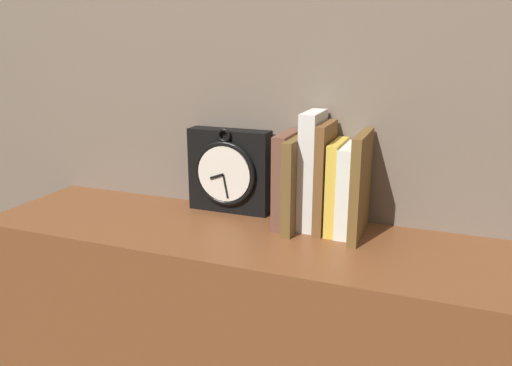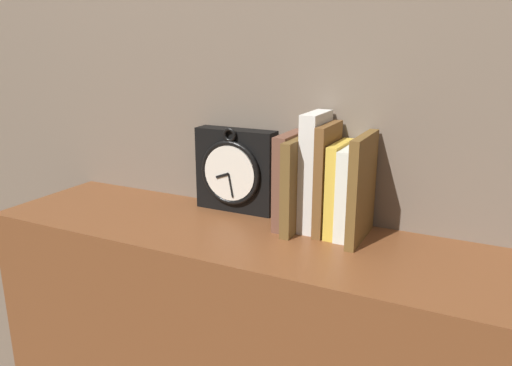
{
  "view_description": "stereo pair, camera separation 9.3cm",
  "coord_description": "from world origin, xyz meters",
  "px_view_note": "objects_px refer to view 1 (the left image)",
  "views": [
    {
      "loc": [
        0.37,
        -0.94,
        1.32
      ],
      "look_at": [
        0.0,
        0.0,
        1.03
      ],
      "focal_mm": 35.0,
      "sensor_mm": 36.0,
      "label": 1
    },
    {
      "loc": [
        0.45,
        -0.9,
        1.32
      ],
      "look_at": [
        0.0,
        0.0,
        1.03
      ],
      "focal_mm": 35.0,
      "sensor_mm": 36.0,
      "label": 2
    }
  ],
  "objects_px": {
    "clock": "(229,171)",
    "book_slot1_brown": "(296,183)",
    "book_slot5_white": "(349,189)",
    "book_slot3_brown": "(325,177)",
    "book_slot0_brown": "(287,179)",
    "book_slot6_brown": "(361,186)",
    "book_slot4_yellow": "(336,186)",
    "book_slot2_white": "(312,170)"
  },
  "relations": [
    {
      "from": "clock",
      "to": "book_slot1_brown",
      "type": "distance_m",
      "value": 0.19
    },
    {
      "from": "book_slot5_white",
      "to": "book_slot3_brown",
      "type": "bearing_deg",
      "value": 179.66
    },
    {
      "from": "clock",
      "to": "book_slot0_brown",
      "type": "distance_m",
      "value": 0.16
    },
    {
      "from": "book_slot6_brown",
      "to": "book_slot4_yellow",
      "type": "bearing_deg",
      "value": 163.77
    },
    {
      "from": "clock",
      "to": "book_slot5_white",
      "type": "relative_size",
      "value": 1.09
    },
    {
      "from": "book_slot6_brown",
      "to": "book_slot2_white",
      "type": "bearing_deg",
      "value": 169.12
    },
    {
      "from": "book_slot0_brown",
      "to": "book_slot2_white",
      "type": "distance_m",
      "value": 0.06
    },
    {
      "from": "clock",
      "to": "book_slot6_brown",
      "type": "distance_m",
      "value": 0.33
    },
    {
      "from": "book_slot4_yellow",
      "to": "book_slot5_white",
      "type": "xyz_separation_m",
      "value": [
        0.03,
        -0.0,
        -0.0
      ]
    },
    {
      "from": "book_slot5_white",
      "to": "book_slot6_brown",
      "type": "bearing_deg",
      "value": -28.83
    },
    {
      "from": "book_slot3_brown",
      "to": "book_slot6_brown",
      "type": "relative_size",
      "value": 1.06
    },
    {
      "from": "clock",
      "to": "book_slot2_white",
      "type": "bearing_deg",
      "value": -7.08
    },
    {
      "from": "book_slot2_white",
      "to": "clock",
      "type": "bearing_deg",
      "value": 172.92
    },
    {
      "from": "book_slot0_brown",
      "to": "book_slot5_white",
      "type": "relative_size",
      "value": 1.09
    },
    {
      "from": "book_slot5_white",
      "to": "book_slot2_white",
      "type": "bearing_deg",
      "value": 175.41
    },
    {
      "from": "clock",
      "to": "book_slot4_yellow",
      "type": "height_order",
      "value": "clock"
    },
    {
      "from": "book_slot5_white",
      "to": "book_slot0_brown",
      "type": "bearing_deg",
      "value": -179.22
    },
    {
      "from": "book_slot4_yellow",
      "to": "book_slot6_brown",
      "type": "bearing_deg",
      "value": -16.23
    },
    {
      "from": "book_slot2_white",
      "to": "book_slot5_white",
      "type": "relative_size",
      "value": 1.34
    },
    {
      "from": "clock",
      "to": "book_slot6_brown",
      "type": "bearing_deg",
      "value": -8.4
    },
    {
      "from": "book_slot0_brown",
      "to": "book_slot3_brown",
      "type": "xyz_separation_m",
      "value": [
        0.09,
        0.0,
        0.01
      ]
    },
    {
      "from": "book_slot4_yellow",
      "to": "book_slot1_brown",
      "type": "bearing_deg",
      "value": -169.68
    },
    {
      "from": "book_slot0_brown",
      "to": "book_slot1_brown",
      "type": "distance_m",
      "value": 0.03
    },
    {
      "from": "clock",
      "to": "book_slot3_brown",
      "type": "xyz_separation_m",
      "value": [
        0.25,
        -0.03,
        0.02
      ]
    },
    {
      "from": "book_slot4_yellow",
      "to": "book_slot6_brown",
      "type": "distance_m",
      "value": 0.06
    },
    {
      "from": "book_slot2_white",
      "to": "book_slot5_white",
      "type": "height_order",
      "value": "book_slot2_white"
    },
    {
      "from": "book_slot4_yellow",
      "to": "book_slot5_white",
      "type": "height_order",
      "value": "book_slot4_yellow"
    },
    {
      "from": "clock",
      "to": "book_slot3_brown",
      "type": "relative_size",
      "value": 0.89
    },
    {
      "from": "clock",
      "to": "book_slot2_white",
      "type": "relative_size",
      "value": 0.81
    },
    {
      "from": "clock",
      "to": "book_slot6_brown",
      "type": "height_order",
      "value": "book_slot6_brown"
    },
    {
      "from": "book_slot0_brown",
      "to": "book_slot3_brown",
      "type": "bearing_deg",
      "value": 1.49
    },
    {
      "from": "book_slot2_white",
      "to": "book_slot3_brown",
      "type": "bearing_deg",
      "value": -11.78
    },
    {
      "from": "book_slot4_yellow",
      "to": "book_slot6_brown",
      "type": "xyz_separation_m",
      "value": [
        0.06,
        -0.02,
        0.01
      ]
    },
    {
      "from": "book_slot0_brown",
      "to": "book_slot5_white",
      "type": "xyz_separation_m",
      "value": [
        0.14,
        0.0,
        -0.01
      ]
    },
    {
      "from": "book_slot0_brown",
      "to": "book_slot6_brown",
      "type": "bearing_deg",
      "value": -4.37
    },
    {
      "from": "book_slot3_brown",
      "to": "book_slot4_yellow",
      "type": "distance_m",
      "value": 0.03
    },
    {
      "from": "book_slot1_brown",
      "to": "book_slot4_yellow",
      "type": "height_order",
      "value": "book_slot1_brown"
    },
    {
      "from": "clock",
      "to": "book_slot6_brown",
      "type": "xyz_separation_m",
      "value": [
        0.33,
        -0.05,
        0.01
      ]
    },
    {
      "from": "book_slot0_brown",
      "to": "book_slot4_yellow",
      "type": "distance_m",
      "value": 0.11
    },
    {
      "from": "book_slot3_brown",
      "to": "book_slot5_white",
      "type": "height_order",
      "value": "book_slot3_brown"
    },
    {
      "from": "book_slot2_white",
      "to": "book_slot3_brown",
      "type": "relative_size",
      "value": 1.09
    },
    {
      "from": "book_slot0_brown",
      "to": "book_slot4_yellow",
      "type": "height_order",
      "value": "book_slot0_brown"
    }
  ]
}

